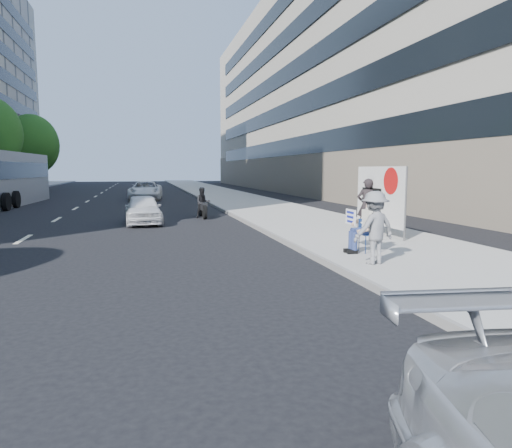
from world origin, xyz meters
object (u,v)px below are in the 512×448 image
object	(u,v)px
jogger	(374,228)
motorcycle	(203,204)
seated_protester	(365,224)
white_sedan_near	(143,209)
pedestrian_woman	(367,205)
bus	(4,179)
white_sedan_far	(146,190)
protest_banner	(380,196)

from	to	relation	value
jogger	motorcycle	distance (m)	12.24
seated_protester	motorcycle	size ratio (longest dim) A/B	0.64
motorcycle	seated_protester	bearing A→B (deg)	-78.67
seated_protester	jogger	world-z (taller)	jogger
seated_protester	white_sedan_near	size ratio (longest dim) A/B	0.37
seated_protester	jogger	xyz separation A→B (m)	(-0.46, -1.35, 0.09)
pedestrian_woman	bus	distance (m)	23.87
seated_protester	motorcycle	world-z (taller)	seated_protester
pedestrian_woman	white_sedan_far	distance (m)	22.21
white_sedan_far	seated_protester	bearing A→B (deg)	-73.48
protest_banner	white_sedan_far	distance (m)	22.75
protest_banner	bus	world-z (taller)	bus
pedestrian_woman	white_sedan_far	bearing A→B (deg)	-55.48
jogger	white_sedan_far	xyz separation A→B (m)	(-4.77, 25.81, -0.28)
motorcycle	bus	size ratio (longest dim) A/B	0.17
pedestrian_woman	white_sedan_near	distance (m)	9.22
white_sedan_far	bus	size ratio (longest dim) A/B	0.40
protest_banner	motorcycle	size ratio (longest dim) A/B	1.50
pedestrian_woman	white_sedan_near	world-z (taller)	pedestrian_woman
seated_protester	white_sedan_near	world-z (taller)	seated_protester
pedestrian_woman	white_sedan_far	world-z (taller)	pedestrian_woman
bus	protest_banner	bearing A→B (deg)	-46.55
seated_protester	bus	distance (m)	25.49
seated_protester	white_sedan_far	distance (m)	25.02
protest_banner	bus	xyz separation A→B (m)	(-15.95, 18.42, 0.23)
jogger	pedestrian_woman	bearing A→B (deg)	-128.88
bus	motorcycle	bearing A→B (deg)	-41.07
seated_protester	protest_banner	size ratio (longest dim) A/B	0.43
pedestrian_woman	protest_banner	world-z (taller)	protest_banner
white_sedan_far	motorcycle	xyz separation A→B (m)	(2.48, -13.79, -0.05)
pedestrian_woman	bus	xyz separation A→B (m)	(-15.77, 17.92, 0.58)
jogger	bus	bearing A→B (deg)	-72.41
jogger	white_sedan_far	size ratio (longest dim) A/B	0.33
white_sedan_far	bus	world-z (taller)	bus
bus	white_sedan_near	bearing A→B (deg)	-52.90
white_sedan_near	white_sedan_far	distance (m)	15.44
motorcycle	protest_banner	bearing A→B (deg)	-61.57
protest_banner	white_sedan_far	bearing A→B (deg)	108.58
protest_banner	bus	bearing A→B (deg)	130.88
seated_protester	white_sedan_far	size ratio (longest dim) A/B	0.27
protest_banner	white_sedan_near	distance (m)	9.69
white_sedan_near	bus	world-z (taller)	bus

